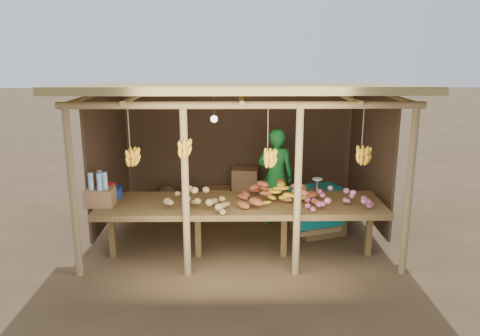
{
  "coord_description": "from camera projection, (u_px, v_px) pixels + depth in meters",
  "views": [
    {
      "loc": [
        -0.1,
        -7.07,
        2.83
      ],
      "look_at": [
        0.0,
        0.0,
        1.05
      ],
      "focal_mm": 35.0,
      "sensor_mm": 36.0,
      "label": 1
    }
  ],
  "objects": [
    {
      "name": "counter",
      "position": [
        241.0,
        207.0,
        6.45
      ],
      "size": [
        3.9,
        1.05,
        0.8
      ],
      "color": "brown",
      "rests_on": "ground"
    },
    {
      "name": "ground",
      "position": [
        240.0,
        231.0,
        7.55
      ],
      "size": [
        60.0,
        60.0,
        0.0
      ],
      "primitive_type": "plane",
      "color": "brown",
      "rests_on": "ground"
    },
    {
      "name": "potato_heap",
      "position": [
        192.0,
        196.0,
        6.11
      ],
      "size": [
        1.06,
        0.84,
        0.36
      ],
      "primitive_type": null,
      "rotation": [
        0.0,
        0.0,
        0.35
      ],
      "color": "#9F8352",
      "rests_on": "counter"
    },
    {
      "name": "tomato_basin",
      "position": [
        107.0,
        192.0,
        6.62
      ],
      "size": [
        0.42,
        0.42,
        0.22
      ],
      "rotation": [
        0.0,
        0.0,
        0.06
      ],
      "color": "navy",
      "rests_on": "counter"
    },
    {
      "name": "burlap_sacks",
      "position": [
        177.0,
        197.0,
        8.46
      ],
      "size": [
        0.82,
        0.43,
        0.58
      ],
      "color": "#483321",
      "rests_on": "ground"
    },
    {
      "name": "tarp_crate",
      "position": [
        318.0,
        209.0,
        7.41
      ],
      "size": [
        0.96,
        0.89,
        0.94
      ],
      "color": "brown",
      "rests_on": "ground"
    },
    {
      "name": "sweet_potato_heap",
      "position": [
        281.0,
        189.0,
        6.42
      ],
      "size": [
        1.25,
        1.01,
        0.36
      ],
      "primitive_type": null,
      "rotation": [
        0.0,
        0.0,
        -0.38
      ],
      "color": "#A04B29",
      "rests_on": "counter"
    },
    {
      "name": "onion_heap",
      "position": [
        341.0,
        195.0,
        6.18
      ],
      "size": [
        0.99,
        0.7,
        0.36
      ],
      "primitive_type": null,
      "rotation": [
        0.0,
        0.0,
        -0.19
      ],
      "color": "#B95A70",
      "rests_on": "counter"
    },
    {
      "name": "stall_structure",
      "position": [
        241.0,
        114.0,
        7.0
      ],
      "size": [
        4.7,
        3.5,
        2.43
      ],
      "color": "#9C7E50",
      "rests_on": "ground"
    },
    {
      "name": "banana_pile",
      "position": [
        286.0,
        189.0,
        6.47
      ],
      "size": [
        0.6,
        0.38,
        0.35
      ],
      "primitive_type": null,
      "rotation": [
        0.0,
        0.0,
        -0.07
      ],
      "color": "yellow",
      "rests_on": "counter"
    },
    {
      "name": "carton_stack",
      "position": [
        236.0,
        191.0,
        8.6
      ],
      "size": [
        0.99,
        0.41,
        0.73
      ],
      "color": "#8F6340",
      "rests_on": "ground"
    },
    {
      "name": "bottle_box",
      "position": [
        100.0,
        193.0,
        6.27
      ],
      "size": [
        0.37,
        0.29,
        0.47
      ],
      "color": "#8F6340",
      "rests_on": "counter"
    },
    {
      "name": "vendor",
      "position": [
        276.0,
        177.0,
        7.71
      ],
      "size": [
        0.63,
        0.45,
        1.62
      ],
      "primitive_type": "imported",
      "rotation": [
        0.0,
        0.0,
        3.04
      ],
      "color": "#1A772B",
      "rests_on": "ground"
    }
  ]
}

